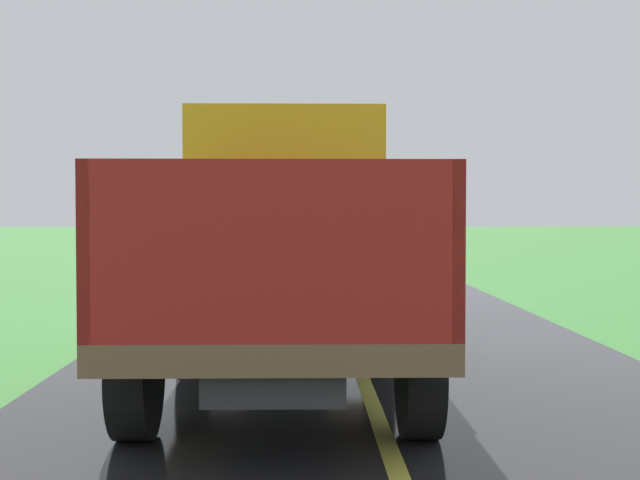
% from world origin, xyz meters
% --- Properties ---
extents(banana_truck_near, '(2.38, 5.82, 2.80)m').
position_xyz_m(banana_truck_near, '(-0.80, 9.10, 1.47)').
color(banana_truck_near, '#2D2D30').
rests_on(banana_truck_near, road_surface).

